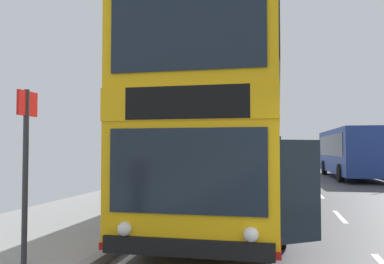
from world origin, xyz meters
TOP-DOWN VIEW (x-y plane):
  - double_decker_bus_main at (-2.76, 7.16)m, footprint 3.19×11.35m
  - background_bus_far_lane at (2.78, 21.95)m, footprint 2.82×10.10m
  - bus_stop_sign_near at (-5.12, 1.44)m, footprint 0.08×0.44m

SIDE VIEW (x-z plane):
  - background_bus_far_lane at x=2.78m, z-range 0.14..3.05m
  - bus_stop_sign_near at x=-5.12m, z-range 0.44..2.93m
  - double_decker_bus_main at x=-2.76m, z-range 0.10..4.48m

